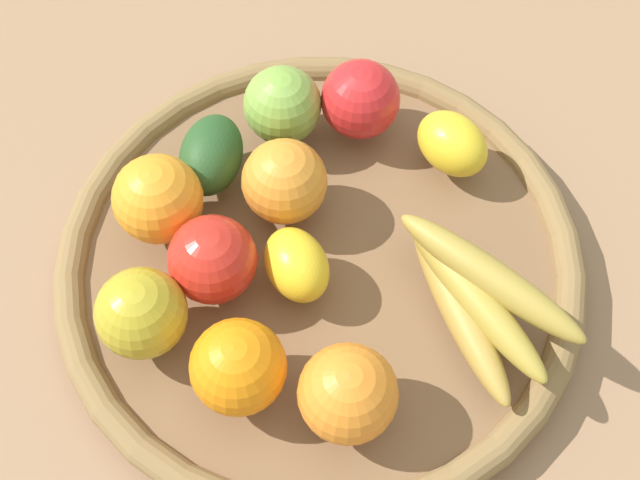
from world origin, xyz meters
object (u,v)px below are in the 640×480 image
at_px(apple_0, 360,99).
at_px(banana_bunch, 474,294).
at_px(apple_2, 212,260).
at_px(avocado, 211,155).
at_px(apple_3, 141,313).
at_px(lemon_1, 297,265).
at_px(orange_2, 158,199).
at_px(lemon_0, 452,144).
at_px(apple_1, 282,105).
at_px(orange_3, 284,181).
at_px(orange_0, 238,367).
at_px(orange_1, 348,393).

bearing_deg(apple_0, banana_bunch, 108.66).
distance_m(apple_2, avocado, 0.11).
relative_size(apple_0, apple_3, 1.00).
bearing_deg(banana_bunch, lemon_1, -16.71).
bearing_deg(apple_2, apple_0, -132.09).
bearing_deg(orange_2, lemon_1, 149.03).
bearing_deg(apple_3, lemon_0, -151.81).
relative_size(banana_bunch, apple_0, 2.44).
relative_size(apple_0, apple_2, 0.99).
bearing_deg(apple_1, orange_3, 86.99).
height_order(orange_0, orange_3, same).
distance_m(lemon_1, apple_3, 0.13).
xyz_separation_m(banana_bunch, orange_2, (0.26, -0.11, 0.01)).
relative_size(orange_2, apple_0, 1.06).
height_order(orange_2, lemon_0, orange_2).
distance_m(apple_1, apple_3, 0.24).
distance_m(banana_bunch, orange_3, 0.19).
distance_m(lemon_1, avocado, 0.14).
bearing_deg(apple_0, apple_3, 45.10).
bearing_deg(apple_1, avocado, 32.98).
bearing_deg(apple_0, apple_2, 47.91).
distance_m(orange_2, orange_3, 0.11).
height_order(banana_bunch, lemon_0, banana_bunch).
distance_m(apple_1, apple_2, 0.17).
distance_m(apple_1, orange_3, 0.09).
height_order(banana_bunch, lemon_1, banana_bunch).
distance_m(orange_2, apple_2, 0.08).
bearing_deg(lemon_1, avocado, -60.37).
distance_m(lemon_1, orange_3, 0.08).
height_order(orange_0, orange_1, orange_1).
bearing_deg(lemon_0, avocado, -1.98).
height_order(apple_0, orange_3, orange_3).
bearing_deg(banana_bunch, apple_0, -71.34).
bearing_deg(apple_1, lemon_0, 161.12).
relative_size(banana_bunch, avocado, 2.20).
height_order(orange_0, orange_2, orange_2).
relative_size(orange_2, orange_3, 1.04).
bearing_deg(lemon_0, apple_2, 25.65).
bearing_deg(avocado, apple_2, 89.33).
relative_size(orange_3, apple_3, 1.01).
height_order(banana_bunch, apple_1, apple_1).
bearing_deg(lemon_0, orange_3, 12.43).
bearing_deg(apple_2, avocado, -90.67).
bearing_deg(orange_0, lemon_1, -119.73).
relative_size(orange_3, avocado, 0.92).
distance_m(apple_1, lemon_0, 0.16).
distance_m(orange_2, lemon_1, 0.13).
xyz_separation_m(apple_2, lemon_0, (-0.22, -0.11, -0.01)).
height_order(apple_1, apple_0, apple_0).
relative_size(apple_1, orange_2, 0.93).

